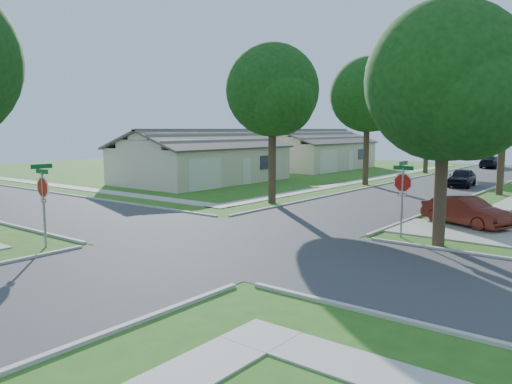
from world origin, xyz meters
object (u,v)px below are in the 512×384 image
Objects in this scene: tree_w_near at (273,94)px; tree_w_far at (428,115)px; tree_e_near at (444,96)px; house_nw_near at (203,163)px; car_driveway at (466,211)px; car_curb_east at (462,177)px; tree_ne_corner at (447,89)px; stop_sign_ne at (403,186)px; car_curb_west at (492,162)px; tree_e_mid at (506,96)px; stop_sign_sw at (43,191)px; house_nw_far at (314,154)px; tree_w_mid at (368,98)px.

tree_w_far is (-0.01, 25.00, -0.61)m from tree_w_near.
tree_e_near is 0.61× the size of house_nw_near.
car_curb_east is (-4.57, 15.55, 0.03)m from car_driveway.
stop_sign_ne is at bearing 163.45° from tree_ne_corner.
car_curb_west is at bearing 71.96° from tree_w_far.
house_nw_near is at bearing -157.41° from car_curb_east.
tree_e_mid is at bearing 29.01° from car_driveway.
house_nw_near is (-20.74, 5.99, -4.13)m from tree_e_near.
tree_w_near is (-9.40, 0.00, 0.47)m from tree_e_near.
car_curb_east is at bearing 27.97° from house_nw_near.
tree_w_far reaches higher than car_curb_west.
tree_ne_corner reaches higher than tree_e_near.
tree_w_far is 12.15m from car_curb_west.
tree_ne_corner is at bearing -23.56° from tree_w_near.
house_nw_near reaches higher than stop_sign_sw.
stop_sign_ne is at bearing -85.90° from car_curb_east.
tree_w_near is 17.29m from car_curb_east.
tree_w_far is at bearing 90.01° from tree_w_near.
stop_sign_ne reaches higher than car_curb_west.
tree_e_near is 1.03× the size of tree_w_far.
house_nw_far is (0.00, 17.00, 0.00)m from house_nw_near.
tree_w_far is 12.19m from house_nw_far.
stop_sign_sw is at bearing 86.00° from car_curb_west.
tree_w_far is (-0.01, 13.00, -0.98)m from tree_w_mid.
tree_w_mid is 0.70× the size of house_nw_far.
house_nw_near reaches higher than stop_sign_ne.
house_nw_near is (-11.35, 5.99, -4.60)m from tree_w_near.
car_driveway is 0.99× the size of car_curb_east.
tree_ne_corner is (1.66, -0.49, 3.56)m from stop_sign_ne.
car_curb_east is at bearing 28.10° from tree_w_mid.
tree_e_mid is 22.12m from house_nw_near.
tree_w_far is at bearing 10.05° from house_nw_far.
tree_w_near is 0.66× the size of house_nw_far.
tree_e_near is at bearing -0.00° from tree_w_near.
tree_e_mid reaches higher than tree_e_near.
tree_e_mid reaches higher than tree_w_far.
tree_w_mid is at bearing -157.28° from car_curb_east.
house_nw_far is at bearing 66.60° from car_driveway.
house_nw_near is at bearing 97.27° from car_driveway.
tree_w_near is at bearing 155.26° from stop_sign_ne.
car_driveway is at bearing -67.17° from tree_w_far.
tree_w_far is at bearing 59.18° from house_nw_near.
tree_w_far reaches higher than house_nw_far.
car_curb_west is at bearing 104.17° from tree_e_mid.
car_curb_west is at bearing 84.47° from tree_w_near.
tree_ne_corner is (11.01, -29.80, 0.09)m from tree_w_far.
tree_w_near is at bearing 84.53° from car_curb_west.
car_curb_west is at bearing 34.59° from car_driveway.
stop_sign_ne is at bearing -52.84° from house_nw_far.
stop_sign_sw is at bearing -72.90° from house_nw_far.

